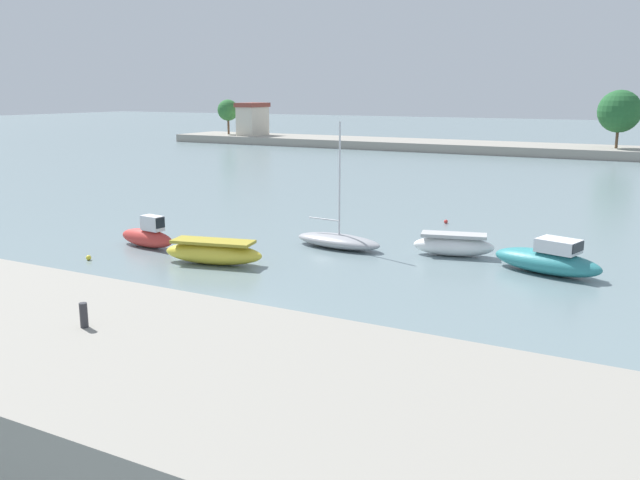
{
  "coord_description": "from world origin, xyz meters",
  "views": [
    {
      "loc": [
        15.34,
        -19.15,
        8.39
      ],
      "look_at": [
        -1.35,
        11.64,
        0.64
      ],
      "focal_mm": 37.81,
      "sensor_mm": 36.0,
      "label": 1
    }
  ],
  "objects_px": {
    "mooring_bollard": "(84,315)",
    "moored_boat_3": "(454,245)",
    "moored_boat_4": "(548,260)",
    "mooring_buoy_1": "(89,258)",
    "moored_boat_2": "(338,240)",
    "moored_boat_0": "(148,236)",
    "moored_boat_1": "(213,252)",
    "mooring_buoy_0": "(446,222)"
  },
  "relations": [
    {
      "from": "mooring_bollard",
      "to": "moored_boat_3",
      "type": "xyz_separation_m",
      "value": [
        2.87,
        21.91,
        -2.27
      ]
    },
    {
      "from": "moored_boat_4",
      "to": "mooring_buoy_1",
      "type": "xyz_separation_m",
      "value": [
        -20.97,
        -8.49,
        -0.53
      ]
    },
    {
      "from": "mooring_bollard",
      "to": "moored_boat_2",
      "type": "distance_m",
      "value": 21.04
    },
    {
      "from": "moored_boat_0",
      "to": "moored_boat_3",
      "type": "bearing_deg",
      "value": 28.33
    },
    {
      "from": "moored_boat_1",
      "to": "moored_boat_2",
      "type": "xyz_separation_m",
      "value": [
        3.85,
        6.08,
        -0.17
      ]
    },
    {
      "from": "moored_boat_0",
      "to": "mooring_buoy_1",
      "type": "bearing_deg",
      "value": -91.91
    },
    {
      "from": "moored_boat_3",
      "to": "moored_boat_4",
      "type": "bearing_deg",
      "value": -28.97
    },
    {
      "from": "moored_boat_2",
      "to": "mooring_buoy_0",
      "type": "relative_size",
      "value": 26.41
    },
    {
      "from": "moored_boat_3",
      "to": "moored_boat_2",
      "type": "bearing_deg",
      "value": 177.34
    },
    {
      "from": "mooring_buoy_0",
      "to": "mooring_buoy_1",
      "type": "distance_m",
      "value": 22.19
    },
    {
      "from": "moored_boat_2",
      "to": "moored_boat_3",
      "type": "relative_size",
      "value": 1.57
    },
    {
      "from": "moored_boat_2",
      "to": "mooring_buoy_1",
      "type": "xyz_separation_m",
      "value": [
        -9.89,
        -8.53,
        -0.28
      ]
    },
    {
      "from": "moored_boat_3",
      "to": "mooring_buoy_1",
      "type": "height_order",
      "value": "moored_boat_3"
    },
    {
      "from": "moored_boat_2",
      "to": "mooring_buoy_1",
      "type": "distance_m",
      "value": 13.06
    },
    {
      "from": "moored_boat_0",
      "to": "mooring_buoy_1",
      "type": "height_order",
      "value": "moored_boat_0"
    },
    {
      "from": "moored_boat_1",
      "to": "mooring_buoy_1",
      "type": "distance_m",
      "value": 6.53
    },
    {
      "from": "mooring_bollard",
      "to": "moored_boat_1",
      "type": "bearing_deg",
      "value": 115.94
    },
    {
      "from": "moored_boat_0",
      "to": "mooring_bollard",
      "type": "bearing_deg",
      "value": -44.76
    },
    {
      "from": "mooring_buoy_0",
      "to": "moored_boat_0",
      "type": "bearing_deg",
      "value": -130.73
    },
    {
      "from": "mooring_bollard",
      "to": "moored_boat_1",
      "type": "relative_size",
      "value": 0.12
    },
    {
      "from": "moored_boat_2",
      "to": "mooring_buoy_0",
      "type": "xyz_separation_m",
      "value": [
        3.02,
        9.52,
        -0.28
      ]
    },
    {
      "from": "moored_boat_0",
      "to": "mooring_buoy_1",
      "type": "distance_m",
      "value": 3.8
    },
    {
      "from": "mooring_bollard",
      "to": "mooring_buoy_1",
      "type": "height_order",
      "value": "mooring_bollard"
    },
    {
      "from": "mooring_bollard",
      "to": "moored_boat_3",
      "type": "relative_size",
      "value": 0.15
    },
    {
      "from": "moored_boat_1",
      "to": "moored_boat_4",
      "type": "bearing_deg",
      "value": 9.18
    },
    {
      "from": "moored_boat_1",
      "to": "mooring_bollard",
      "type": "bearing_deg",
      "value": -76.9
    },
    {
      "from": "moored_boat_4",
      "to": "mooring_buoy_0",
      "type": "relative_size",
      "value": 21.38
    },
    {
      "from": "mooring_buoy_0",
      "to": "moored_boat_3",
      "type": "bearing_deg",
      "value": -69.48
    },
    {
      "from": "moored_boat_4",
      "to": "moored_boat_1",
      "type": "bearing_deg",
      "value": -142.64
    },
    {
      "from": "moored_boat_1",
      "to": "mooring_buoy_0",
      "type": "bearing_deg",
      "value": 53.39
    },
    {
      "from": "moored_boat_2",
      "to": "moored_boat_3",
      "type": "height_order",
      "value": "moored_boat_2"
    },
    {
      "from": "moored_boat_0",
      "to": "moored_boat_4",
      "type": "relative_size",
      "value": 0.72
    },
    {
      "from": "moored_boat_3",
      "to": "moored_boat_4",
      "type": "height_order",
      "value": "moored_boat_4"
    },
    {
      "from": "moored_boat_0",
      "to": "mooring_buoy_1",
      "type": "relative_size",
      "value": 15.15
    },
    {
      "from": "moored_boat_0",
      "to": "moored_boat_4",
      "type": "height_order",
      "value": "moored_boat_0"
    },
    {
      "from": "moored_boat_2",
      "to": "moored_boat_4",
      "type": "distance_m",
      "value": 11.09
    },
    {
      "from": "moored_boat_1",
      "to": "moored_boat_2",
      "type": "relative_size",
      "value": 0.78
    },
    {
      "from": "mooring_bollard",
      "to": "moored_boat_4",
      "type": "xyz_separation_m",
      "value": [
        7.85,
        20.61,
        -2.18
      ]
    },
    {
      "from": "moored_boat_1",
      "to": "mooring_buoy_1",
      "type": "bearing_deg",
      "value": -170.77
    },
    {
      "from": "moored_boat_3",
      "to": "mooring_buoy_0",
      "type": "distance_m",
      "value": 8.83
    },
    {
      "from": "moored_boat_1",
      "to": "moored_boat_3",
      "type": "height_order",
      "value": "moored_boat_1"
    },
    {
      "from": "moored_boat_2",
      "to": "moored_boat_3",
      "type": "distance_m",
      "value": 6.24
    }
  ]
}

